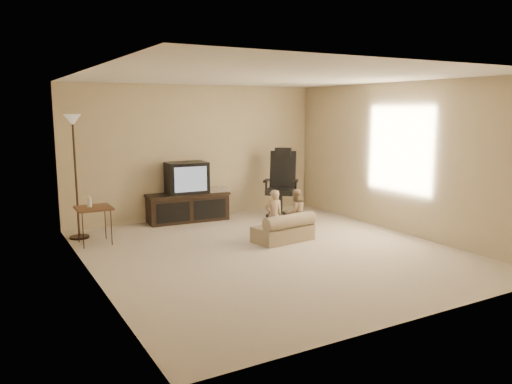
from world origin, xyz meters
TOP-DOWN VIEW (x-y plane):
  - floor at (0.00, 0.00)m, footprint 5.50×5.50m
  - room_shell at (0.00, 0.00)m, footprint 5.50×5.50m
  - tv_stand at (-0.30, 2.49)m, footprint 1.56×0.67m
  - office_chair at (1.44, 1.98)m, footprint 0.85×0.85m
  - side_table at (-2.15, 1.70)m, footprint 0.52×0.52m
  - floor_lamp at (-2.30, 2.17)m, footprint 0.31×0.31m
  - child_sofa at (0.49, 0.38)m, footprint 0.98×0.62m
  - toddler_left at (0.35, 0.50)m, footprint 0.32×0.26m
  - toddler_right at (0.81, 0.57)m, footprint 0.39×0.23m

SIDE VIEW (x-z plane):
  - floor at x=0.00m, z-range 0.00..0.00m
  - child_sofa at x=0.49m, z-range -0.04..0.41m
  - toddler_right at x=0.81m, z-range 0.00..0.78m
  - toddler_left at x=0.35m, z-range 0.00..0.82m
  - tv_stand at x=-0.30m, z-range -0.09..1.01m
  - office_chair at x=1.44m, z-range -0.19..1.13m
  - side_table at x=-2.15m, z-range 0.17..0.95m
  - floor_lamp at x=-2.30m, z-range 0.45..2.43m
  - room_shell at x=0.00m, z-range -1.23..4.27m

